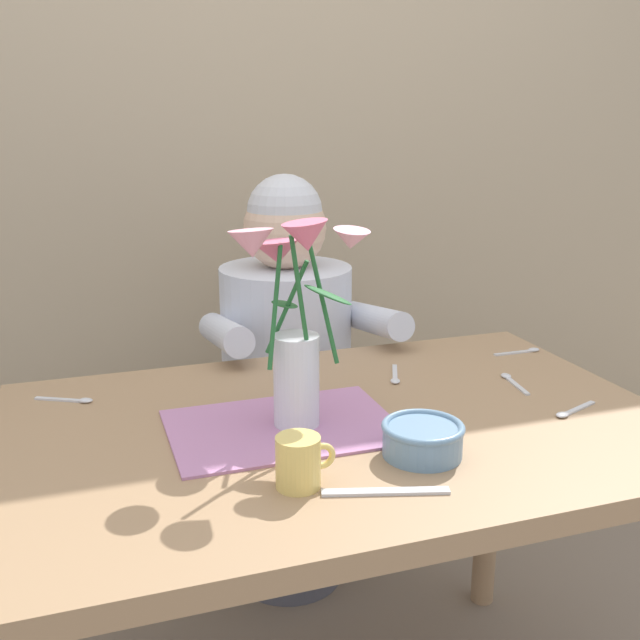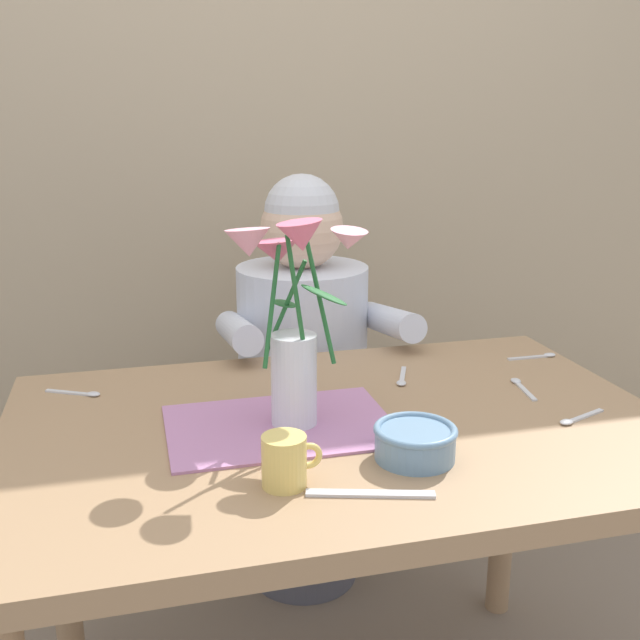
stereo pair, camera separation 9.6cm
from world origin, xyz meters
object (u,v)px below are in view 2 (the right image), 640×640
at_px(coffee_cup, 285,461).
at_px(seated_person, 303,391).
at_px(dinner_knife, 370,494).
at_px(ceramic_bowl, 415,441).
at_px(flower_vase, 291,318).

bearing_deg(coffee_cup, seated_person, 74.97).
distance_m(dinner_knife, coffee_cup, 0.13).
bearing_deg(ceramic_bowl, seated_person, 90.00).
xyz_separation_m(flower_vase, dinner_knife, (0.06, -0.27, -0.20)).
distance_m(seated_person, coffee_cup, 0.88).
height_order(seated_person, flower_vase, seated_person).
relative_size(flower_vase, dinner_knife, 1.99).
relative_size(seated_person, ceramic_bowl, 8.35).
height_order(seated_person, dinner_knife, seated_person).
distance_m(flower_vase, dinner_knife, 0.34).
distance_m(seated_person, dinner_knife, 0.91).
bearing_deg(dinner_knife, coffee_cup, 168.10).
bearing_deg(dinner_knife, flower_vase, 118.27).
bearing_deg(coffee_cup, ceramic_bowl, 9.04).
distance_m(flower_vase, coffee_cup, 0.27).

